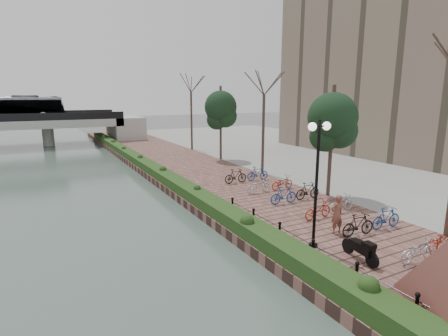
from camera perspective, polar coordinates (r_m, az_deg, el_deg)
ground at (r=11.21m, az=19.46°, el=-23.68°), size 220.00×220.00×0.00m
promenade at (r=26.64m, az=-2.71°, el=-1.63°), size 8.00×75.00×0.50m
inland_pavement at (r=36.32m, az=20.75°, el=1.19°), size 24.00×75.00×0.50m
hedge at (r=27.63m, az=-11.35°, el=-0.20°), size 1.10×56.00×0.60m
chain_fence at (r=12.85m, az=17.37°, el=-14.33°), size 0.10×14.10×0.70m
lamppost at (r=13.66m, az=15.07°, el=1.72°), size 1.02×0.32×5.02m
motorcycle at (r=13.87m, az=21.30°, el=-12.04°), size 0.68×1.59×0.96m
pedestrian at (r=15.96m, az=17.94°, el=-7.17°), size 0.65×0.43×1.74m
bicycle_parking at (r=19.18m, az=14.41°, el=-5.06°), size 2.40×14.69×1.00m
street_trees at (r=24.11m, az=10.88°, el=5.06°), size 3.20×37.12×6.80m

